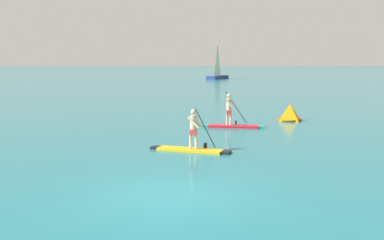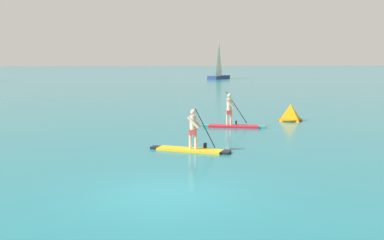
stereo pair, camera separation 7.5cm
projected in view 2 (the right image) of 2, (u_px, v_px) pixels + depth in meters
name	position (u px, v px, depth m)	size (l,w,h in m)	color
ground	(167.00, 195.00, 11.92)	(440.00, 440.00, 0.00)	#1E727F
paddleboarder_mid_center	(192.00, 142.00, 17.62)	(3.07, 1.84, 1.69)	yellow
paddleboarder_far_right	(233.00, 121.00, 23.76)	(3.26, 1.36, 1.88)	red
race_marker_buoy	(290.00, 113.00, 26.34)	(1.45, 1.45, 0.97)	orange
sailboat_right_horizon	(219.00, 74.00, 81.32)	(4.87, 5.84, 7.09)	navy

